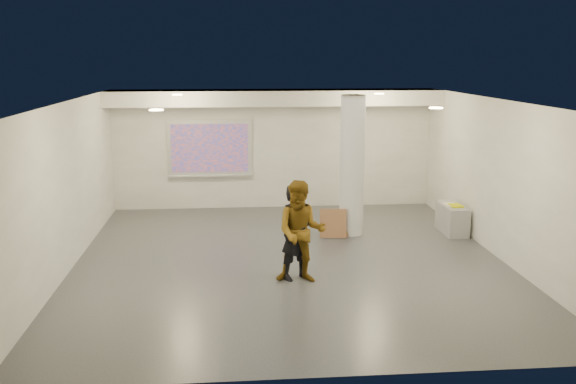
{
  "coord_description": "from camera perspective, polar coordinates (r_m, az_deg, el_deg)",
  "views": [
    {
      "loc": [
        -1.06,
        -11.51,
        3.78
      ],
      "look_at": [
        0.0,
        0.4,
        1.25
      ],
      "focal_mm": 40.0,
      "sensor_mm": 36.0,
      "label": 1
    }
  ],
  "objects": [
    {
      "name": "downlight_ne",
      "position": [
        14.41,
        8.09,
        8.64
      ],
      "size": [
        0.22,
        0.22,
        0.02
      ],
      "primitive_type": "cylinder",
      "color": "#FFD194",
      "rests_on": "ceiling"
    },
    {
      "name": "woman",
      "position": [
        11.01,
        0.72,
        -3.61
      ],
      "size": [
        0.72,
        0.65,
        1.66
      ],
      "primitive_type": "imported",
      "rotation": [
        0.0,
        0.0,
        0.55
      ],
      "color": "black",
      "rests_on": "floor"
    },
    {
      "name": "downlight_nw",
      "position": [
        14.08,
        -9.83,
        8.51
      ],
      "size": [
        0.22,
        0.22,
        0.02
      ],
      "primitive_type": "cylinder",
      "color": "#FFD194",
      "rests_on": "ceiling"
    },
    {
      "name": "floor",
      "position": [
        12.17,
        0.17,
        -6.16
      ],
      "size": [
        8.0,
        9.0,
        0.01
      ],
      "primitive_type": "cube",
      "color": "#393C40",
      "rests_on": "ground"
    },
    {
      "name": "postit_pad",
      "position": [
        14.28,
        14.67,
        -1.17
      ],
      "size": [
        0.28,
        0.36,
        0.03
      ],
      "primitive_type": "cube",
      "rotation": [
        0.0,
        0.0,
        0.1
      ],
      "color": "#D8DD04",
      "rests_on": "credenza"
    },
    {
      "name": "credenza",
      "position": [
        14.46,
        14.39,
        -2.33
      ],
      "size": [
        0.45,
        1.06,
        0.62
      ],
      "primitive_type": "cube",
      "rotation": [
        0.0,
        0.0,
        -0.01
      ],
      "color": "gray",
      "rests_on": "floor"
    },
    {
      "name": "cardboard_front",
      "position": [
        13.67,
        4.03,
        -2.8
      ],
      "size": [
        0.58,
        0.22,
        0.62
      ],
      "primitive_type": "cube",
      "rotation": [
        -0.16,
        0.0,
        -0.13
      ],
      "color": "#8B5E3D",
      "rests_on": "floor"
    },
    {
      "name": "wall_back",
      "position": [
        16.21,
        -1.29,
        3.86
      ],
      "size": [
        8.0,
        0.01,
        3.0
      ],
      "primitive_type": "cube",
      "color": "silver",
      "rests_on": "floor"
    },
    {
      "name": "downlight_se",
      "position": [
        10.56,
        13.02,
        7.3
      ],
      "size": [
        0.22,
        0.22,
        0.02
      ],
      "primitive_type": "cylinder",
      "color": "#FFD194",
      "rests_on": "ceiling"
    },
    {
      "name": "ceiling",
      "position": [
        11.59,
        0.18,
        8.08
      ],
      "size": [
        8.0,
        9.0,
        0.01
      ],
      "primitive_type": "cube",
      "color": "silver",
      "rests_on": "floor"
    },
    {
      "name": "man",
      "position": [
        10.85,
        1.16,
        -3.56
      ],
      "size": [
        0.94,
        0.77,
        1.76
      ],
      "primitive_type": "imported",
      "rotation": [
        0.0,
        0.0,
        -0.13
      ],
      "color": "brown",
      "rests_on": "floor"
    },
    {
      "name": "downlight_sw",
      "position": [
        10.11,
        -11.63,
        7.16
      ],
      "size": [
        0.22,
        0.22,
        0.02
      ],
      "primitive_type": "cylinder",
      "color": "#FFD194",
      "rests_on": "ceiling"
    },
    {
      "name": "papers_stack",
      "position": [
        14.39,
        14.28,
        -1.09
      ],
      "size": [
        0.29,
        0.36,
        0.02
      ],
      "primitive_type": "cube",
      "rotation": [
        0.0,
        0.0,
        0.07
      ],
      "color": "white",
      "rests_on": "credenza"
    },
    {
      "name": "projection_screen",
      "position": [
        16.13,
        -6.97,
        3.83
      ],
      "size": [
        2.1,
        0.13,
        1.42
      ],
      "color": "silver",
      "rests_on": "wall_back"
    },
    {
      "name": "wall_left",
      "position": [
        12.1,
        -19.05,
        0.42
      ],
      "size": [
        0.01,
        9.0,
        3.0
      ],
      "primitive_type": "cube",
      "color": "silver",
      "rests_on": "floor"
    },
    {
      "name": "column",
      "position": [
        13.75,
        5.72,
        2.34
      ],
      "size": [
        0.52,
        0.52,
        3.0
      ],
      "primitive_type": "cylinder",
      "color": "silver",
      "rests_on": "floor"
    },
    {
      "name": "wall_front",
      "position": [
        7.45,
        3.36,
        -5.9
      ],
      "size": [
        8.0,
        0.01,
        3.0
      ],
      "primitive_type": "cube",
      "color": "silver",
      "rests_on": "floor"
    },
    {
      "name": "cardboard_back",
      "position": [
        13.82,
        5.15,
        -2.8
      ],
      "size": [
        0.54,
        0.31,
        0.54
      ],
      "primitive_type": "cube",
      "rotation": [
        -0.27,
        0.0,
        0.25
      ],
      "color": "#8B5E3D",
      "rests_on": "floor"
    },
    {
      "name": "soffit_band",
      "position": [
        15.53,
        -1.17,
        8.4
      ],
      "size": [
        8.0,
        1.1,
        0.36
      ],
      "primitive_type": "cube",
      "color": "silver",
      "rests_on": "ceiling"
    },
    {
      "name": "wall_right",
      "position": [
        12.78,
        18.33,
        1.06
      ],
      "size": [
        0.01,
        9.0,
        3.0
      ],
      "primitive_type": "cube",
      "color": "silver",
      "rests_on": "floor"
    }
  ]
}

